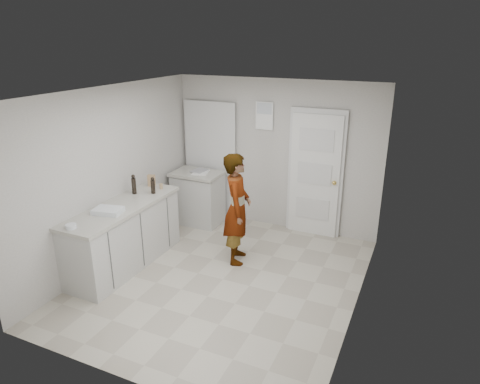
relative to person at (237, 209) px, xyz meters
The scene contains 12 objects.
ground 1.00m from the person, 84.74° to the right, with size 4.00×4.00×0.00m, color #A09886.
room_shell 1.39m from the person, 95.03° to the left, with size 4.00×4.00×4.00m.
main_counter 1.65m from the person, 150.57° to the right, with size 0.64×1.96×0.93m.
side_counter 1.58m from the person, 141.18° to the left, with size 0.84×0.61×0.93m.
person is the anchor object (origin of this frame).
cake_mix_box 1.49m from the person, behind, with size 0.11×0.05×0.18m, color #99704C.
spice_jar 1.29m from the person, behind, with size 0.05×0.05×0.08m, color tan.
oil_cruet_a 1.31m from the person, behind, with size 0.06×0.06×0.25m.
oil_cruet_b 1.57m from the person, 167.40° to the right, with size 0.07×0.07×0.30m.
baking_dish 1.75m from the person, 141.72° to the right, with size 0.41×0.33×0.06m.
egg_bowl 2.21m from the person, 131.49° to the right, with size 0.13×0.13×0.05m.
papers 1.50m from the person, 139.29° to the left, with size 0.25×0.33×0.01m, color white.
Camera 1 is at (2.29, -4.51, 3.11)m, focal length 32.00 mm.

